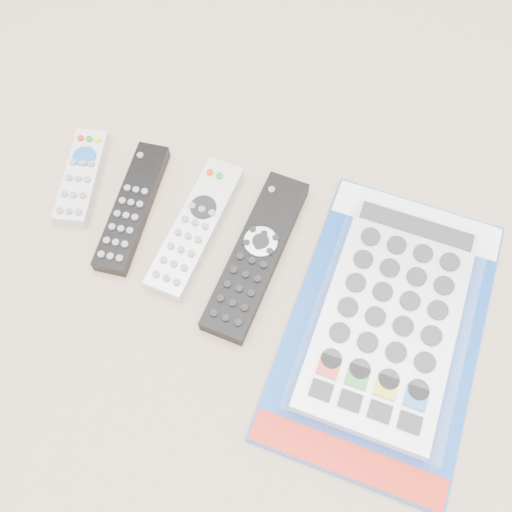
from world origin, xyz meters
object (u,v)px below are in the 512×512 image
(remote_silver_dvd, at_px, (196,227))
(remote_slim_black, at_px, (132,207))
(remote_large_black, at_px, (257,255))
(jumbo_remote_packaged, at_px, (390,317))
(remote_small_grey, at_px, (82,177))

(remote_silver_dvd, bearing_deg, remote_slim_black, -177.25)
(remote_large_black, distance_m, jumbo_remote_packaged, 0.18)
(remote_slim_black, xyz_separation_m, jumbo_remote_packaged, (0.35, -0.06, 0.01))
(remote_small_grey, distance_m, remote_large_black, 0.26)
(remote_silver_dvd, bearing_deg, remote_small_grey, 175.93)
(remote_silver_dvd, height_order, remote_large_black, remote_large_black)
(remote_small_grey, bearing_deg, jumbo_remote_packaged, -21.98)
(remote_slim_black, height_order, remote_silver_dvd, same)
(remote_slim_black, bearing_deg, remote_small_grey, 159.87)
(remote_silver_dvd, xyz_separation_m, jumbo_remote_packaged, (0.26, -0.05, 0.01))
(remote_small_grey, distance_m, jumbo_remote_packaged, 0.44)
(remote_small_grey, xyz_separation_m, remote_silver_dvd, (0.17, -0.03, 0.00))
(remote_slim_black, height_order, remote_large_black, remote_large_black)
(remote_slim_black, distance_m, jumbo_remote_packaged, 0.35)
(remote_small_grey, relative_size, remote_large_black, 0.64)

